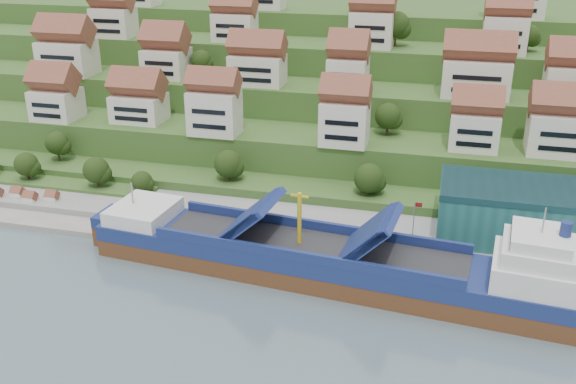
# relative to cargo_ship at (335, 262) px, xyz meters

# --- Properties ---
(ground) EXTENTS (300.00, 300.00, 0.00)m
(ground) POSITION_rel_cargo_ship_xyz_m (-6.55, 1.55, -3.31)
(ground) COLOR slate
(ground) RESTS_ON ground
(quay) EXTENTS (180.00, 14.00, 2.20)m
(quay) POSITION_rel_cargo_ship_xyz_m (13.45, 16.55, -2.21)
(quay) COLOR gray
(quay) RESTS_ON ground
(pebble_beach) EXTENTS (45.00, 20.00, 1.00)m
(pebble_beach) POSITION_rel_cargo_ship_xyz_m (-64.55, 13.55, -2.81)
(pebble_beach) COLOR gray
(pebble_beach) RESTS_ON ground
(hillside) EXTENTS (260.00, 128.00, 31.00)m
(hillside) POSITION_rel_cargo_ship_xyz_m (-6.55, 105.11, 7.35)
(hillside) COLOR #2D4C1E
(hillside) RESTS_ON ground
(hillside_village) EXTENTS (158.80, 63.27, 29.14)m
(hillside_village) POSITION_rel_cargo_ship_xyz_m (-5.20, 61.72, 21.01)
(hillside_village) COLOR silver
(hillside_village) RESTS_ON ground
(hillside_trees) EXTENTS (142.81, 61.91, 30.88)m
(hillside_trees) POSITION_rel_cargo_ship_xyz_m (-18.42, 45.48, 12.75)
(hillside_trees) COLOR #253D14
(hillside_trees) RESTS_ON ground
(flagpole) EXTENTS (1.28, 0.16, 8.00)m
(flagpole) POSITION_rel_cargo_ship_xyz_m (11.56, 11.55, 3.57)
(flagpole) COLOR gray
(flagpole) RESTS_ON quay
(beach_huts) EXTENTS (14.40, 3.70, 2.20)m
(beach_huts) POSITION_rel_cargo_ship_xyz_m (-66.55, 12.30, -1.21)
(beach_huts) COLOR white
(beach_huts) RESTS_ON pebble_beach
(cargo_ship) EXTENTS (79.24, 19.51, 17.40)m
(cargo_ship) POSITION_rel_cargo_ship_xyz_m (0.00, 0.00, 0.00)
(cargo_ship) COLOR #59321B
(cargo_ship) RESTS_ON ground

